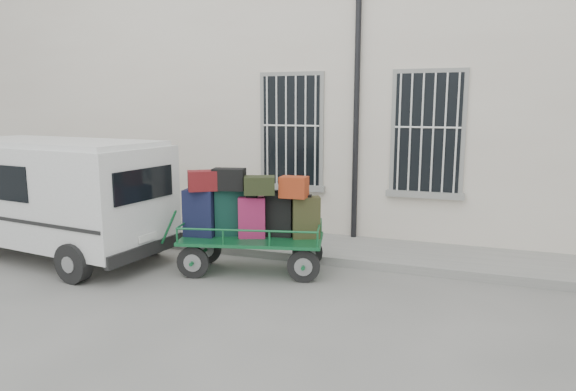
# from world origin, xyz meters

# --- Properties ---
(ground) EXTENTS (80.00, 80.00, 0.00)m
(ground) POSITION_xyz_m (0.00, 0.00, 0.00)
(ground) COLOR slate
(ground) RESTS_ON ground
(building) EXTENTS (24.00, 5.15, 6.00)m
(building) POSITION_xyz_m (0.00, 5.50, 3.00)
(building) COLOR beige
(building) RESTS_ON ground
(sidewalk) EXTENTS (24.00, 1.70, 0.15)m
(sidewalk) POSITION_xyz_m (0.00, 2.20, 0.07)
(sidewalk) COLOR gray
(sidewalk) RESTS_ON ground
(luggage_cart) EXTENTS (2.79, 1.55, 1.75)m
(luggage_cart) POSITION_xyz_m (-0.30, 0.59, 0.95)
(luggage_cart) COLOR black
(luggage_cart) RESTS_ON ground
(van) EXTENTS (4.47, 2.37, 2.16)m
(van) POSITION_xyz_m (-3.94, 0.19, 1.23)
(van) COLOR silver
(van) RESTS_ON ground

